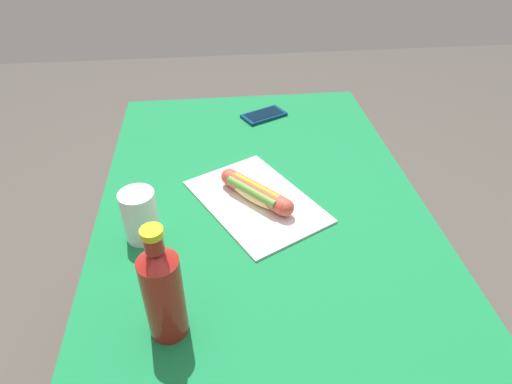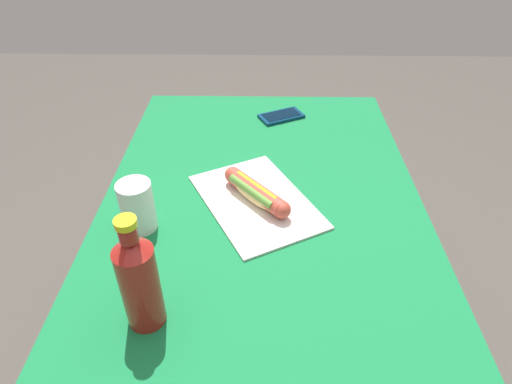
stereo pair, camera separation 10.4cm
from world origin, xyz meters
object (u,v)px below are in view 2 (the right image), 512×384
Objects in this scene: soda_bottle at (139,280)px; drinking_cup at (137,206)px; hot_dog at (256,192)px; cell_phone at (281,116)px.

soda_bottle is 2.00× the size of drinking_cup.
hot_dog is 0.44m from cell_phone.
soda_bottle is at bearing 150.98° from hot_dog.
soda_bottle is (-0.34, 0.19, 0.07)m from hot_dog.
hot_dog is at bearing 170.47° from cell_phone.
hot_dog is 0.75× the size of soda_bottle.
drinking_cup is at bearing 148.07° from cell_phone.
cell_phone is at bearing -18.65° from soda_bottle.
hot_dog is 1.50× the size of drinking_cup.
soda_bottle is at bearing -164.78° from drinking_cup.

